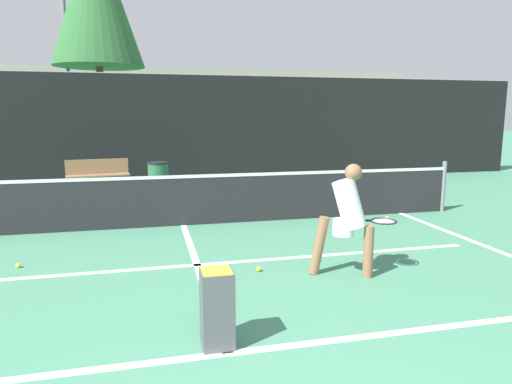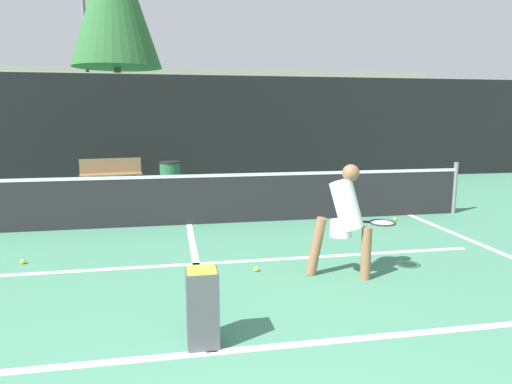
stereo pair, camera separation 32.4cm
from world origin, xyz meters
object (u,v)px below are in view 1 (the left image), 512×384
player_practicing (348,216)px  trash_bin (158,177)px  ball_hopper (217,307)px  parked_car (131,155)px  courtside_bench (98,174)px

player_practicing → trash_bin: 7.58m
ball_hopper → parked_car: parked_car is taller
player_practicing → courtside_bench: (-3.73, 7.63, -0.32)m
courtside_bench → parked_car: 4.21m
player_practicing → parked_car: 12.14m
ball_hopper → courtside_bench: size_ratio=0.43×
player_practicing → ball_hopper: bearing=-119.1°
ball_hopper → trash_bin: trash_bin is taller
parked_car → player_practicing: bearing=-75.7°
courtside_bench → player_practicing: bearing=-72.5°
trash_bin → player_practicing: bearing=-73.5°
ball_hopper → trash_bin: 8.68m
trash_bin → parked_car: (-0.85, 4.50, 0.22)m
courtside_bench → trash_bin: courtside_bench is taller
player_practicing → parked_car: (-2.99, 11.76, -0.17)m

